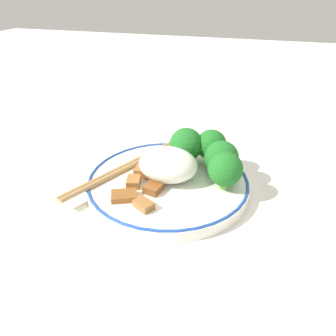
{
  "coord_description": "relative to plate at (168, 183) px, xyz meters",
  "views": [
    {
      "loc": [
        0.13,
        -0.42,
        0.29
      ],
      "look_at": [
        0.0,
        0.0,
        0.04
      ],
      "focal_mm": 35.0,
      "sensor_mm": 36.0,
      "label": 1
    }
  ],
  "objects": [
    {
      "name": "broccoli_back_center",
      "position": [
        0.08,
        0.04,
        0.04
      ],
      "size": [
        0.05,
        0.05,
        0.06
      ],
      "color": "#72AD4C",
      "rests_on": "plate"
    },
    {
      "name": "meat_mid_left",
      "position": [
        -0.03,
        0.07,
        0.01
      ],
      "size": [
        0.03,
        0.03,
        0.01
      ],
      "color": "#9E6633",
      "rests_on": "plate"
    },
    {
      "name": "broccoli_mid_left",
      "position": [
        0.01,
        0.06,
        0.04
      ],
      "size": [
        0.06,
        0.06,
        0.06
      ],
      "color": "#72AD4C",
      "rests_on": "plate"
    },
    {
      "name": "ground_plane",
      "position": [
        0.0,
        0.0,
        -0.01
      ],
      "size": [
        3.0,
        3.0,
        0.0
      ],
      "primitive_type": "plane",
      "color": "silver"
    },
    {
      "name": "broccoli_back_left",
      "position": [
        0.09,
        -0.0,
        0.04
      ],
      "size": [
        0.05,
        0.05,
        0.06
      ],
      "color": "#72AD4C",
      "rests_on": "plate"
    },
    {
      "name": "plate",
      "position": [
        0.0,
        0.0,
        0.0
      ],
      "size": [
        0.25,
        0.25,
        0.02
      ],
      "color": "white",
      "rests_on": "ground_plane"
    },
    {
      "name": "meat_on_rice_edge",
      "position": [
        -0.04,
        -0.03,
        0.01
      ],
      "size": [
        0.03,
        0.03,
        0.01
      ],
      "color": "#9E6633",
      "rests_on": "plate"
    },
    {
      "name": "meat_near_front",
      "position": [
        -0.04,
        0.0,
        0.01
      ],
      "size": [
        0.03,
        0.03,
        0.01
      ],
      "color": "#9E6633",
      "rests_on": "plate"
    },
    {
      "name": "broccoli_back_right",
      "position": [
        0.05,
        0.07,
        0.04
      ],
      "size": [
        0.05,
        0.05,
        0.06
      ],
      "color": "#72AD4C",
      "rests_on": "plate"
    },
    {
      "name": "rice_mound",
      "position": [
        -0.0,
        -0.0,
        0.03
      ],
      "size": [
        0.09,
        0.07,
        0.05
      ],
      "color": "white",
      "rests_on": "plate"
    },
    {
      "name": "chopsticks",
      "position": [
        -0.08,
        0.01,
        0.01
      ],
      "size": [
        0.12,
        0.23,
        0.01
      ],
      "color": "#AD8451",
      "rests_on": "plate"
    },
    {
      "name": "meat_near_left",
      "position": [
        -0.01,
        -0.08,
        0.01
      ],
      "size": [
        0.03,
        0.03,
        0.01
      ],
      "color": "#9E6633",
      "rests_on": "plate"
    },
    {
      "name": "meat_near_right",
      "position": [
        -0.04,
        -0.07,
        0.01
      ],
      "size": [
        0.04,
        0.04,
        0.01
      ],
      "color": "brown",
      "rests_on": "plate"
    },
    {
      "name": "meat_near_back",
      "position": [
        -0.01,
        -0.04,
        0.01
      ],
      "size": [
        0.03,
        0.03,
        0.01
      ],
      "color": "brown",
      "rests_on": "plate"
    }
  ]
}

